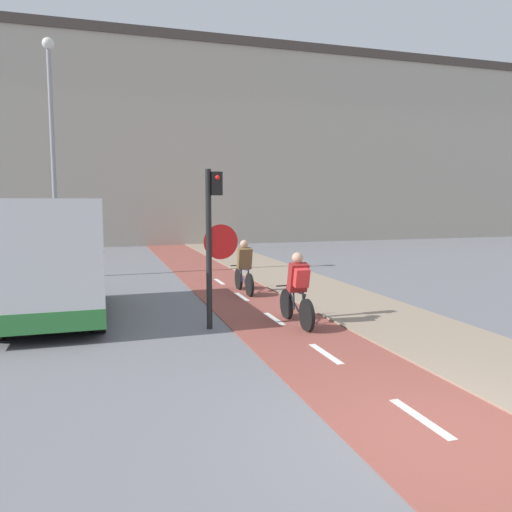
{
  "coord_description": "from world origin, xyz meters",
  "views": [
    {
      "loc": [
        -3.37,
        -4.09,
        2.46
      ],
      "look_at": [
        0.0,
        6.76,
        1.2
      ],
      "focal_mm": 35.0,
      "sensor_mm": 36.0,
      "label": 1
    }
  ],
  "objects_px": {
    "street_lamp_far": "(52,135)",
    "van": "(55,260)",
    "cyclist_far": "(244,269)",
    "traffic_light_pole": "(213,231)",
    "cyclist_near": "(298,291)"
  },
  "relations": [
    {
      "from": "traffic_light_pole",
      "to": "cyclist_near",
      "type": "relative_size",
      "value": 1.79
    },
    {
      "from": "cyclist_near",
      "to": "street_lamp_far",
      "type": "bearing_deg",
      "value": 121.97
    },
    {
      "from": "street_lamp_far",
      "to": "cyclist_far",
      "type": "bearing_deg",
      "value": -41.38
    },
    {
      "from": "street_lamp_far",
      "to": "van",
      "type": "height_order",
      "value": "street_lamp_far"
    },
    {
      "from": "cyclist_near",
      "to": "van",
      "type": "height_order",
      "value": "van"
    },
    {
      "from": "street_lamp_far",
      "to": "cyclist_near",
      "type": "distance_m",
      "value": 10.19
    },
    {
      "from": "street_lamp_far",
      "to": "cyclist_far",
      "type": "distance_m",
      "value": 7.64
    },
    {
      "from": "traffic_light_pole",
      "to": "street_lamp_far",
      "type": "height_order",
      "value": "street_lamp_far"
    },
    {
      "from": "traffic_light_pole",
      "to": "street_lamp_far",
      "type": "bearing_deg",
      "value": 113.68
    },
    {
      "from": "cyclist_near",
      "to": "cyclist_far",
      "type": "height_order",
      "value": "cyclist_near"
    },
    {
      "from": "street_lamp_far",
      "to": "traffic_light_pole",
      "type": "bearing_deg",
      "value": -66.32
    },
    {
      "from": "cyclist_far",
      "to": "street_lamp_far",
      "type": "bearing_deg",
      "value": 138.62
    },
    {
      "from": "street_lamp_far",
      "to": "cyclist_far",
      "type": "height_order",
      "value": "street_lamp_far"
    },
    {
      "from": "street_lamp_far",
      "to": "van",
      "type": "xyz_separation_m",
      "value": [
        0.43,
        -5.93,
        -3.26
      ]
    },
    {
      "from": "traffic_light_pole",
      "to": "van",
      "type": "xyz_separation_m",
      "value": [
        -2.96,
        1.81,
        -0.67
      ]
    }
  ]
}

